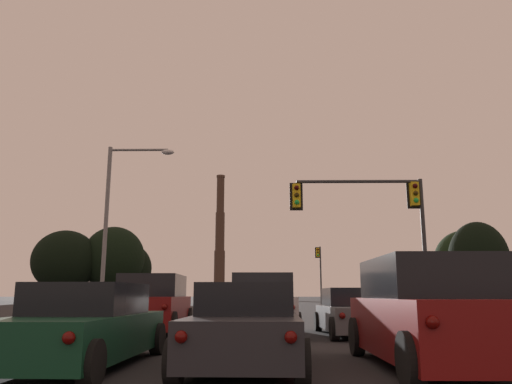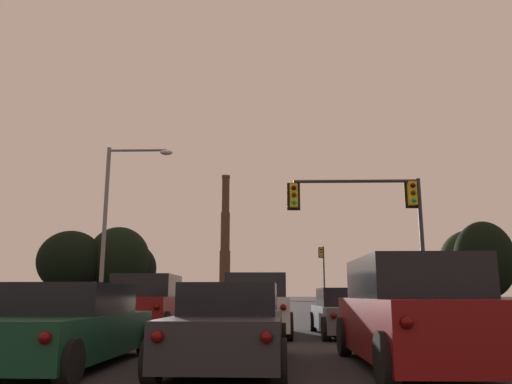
{
  "view_description": "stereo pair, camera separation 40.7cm",
  "coord_description": "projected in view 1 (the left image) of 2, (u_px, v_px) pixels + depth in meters",
  "views": [
    {
      "loc": [
        0.19,
        -0.98,
        1.22
      ],
      "look_at": [
        -0.25,
        29.75,
        7.56
      ],
      "focal_mm": 35.0,
      "sensor_mm": 36.0,
      "label": 1
    },
    {
      "loc": [
        0.59,
        -0.97,
        1.22
      ],
      "look_at": [
        -0.25,
        29.75,
        7.56
      ],
      "focal_mm": 35.0,
      "sensor_mm": 36.0,
      "label": 2
    }
  ],
  "objects": [
    {
      "name": "treeline_far_right",
      "position": [
        479.0,
        260.0,
        86.27
      ],
      "size": [
        10.16,
        9.15,
        13.75
      ],
      "color": "black",
      "rests_on": "ground_plane"
    },
    {
      "name": "suv_left_lane_front",
      "position": [
        153.0,
        305.0,
        16.08
      ],
      "size": [
        2.24,
        4.96,
        1.86
      ],
      "rotation": [
        0.0,
        0.0,
        0.03
      ],
      "color": "maroon",
      "rests_on": "ground_plane"
    },
    {
      "name": "sedan_center_lane_second",
      "position": [
        247.0,
        327.0,
        8.84
      ],
      "size": [
        2.1,
        4.75,
        1.43
      ],
      "rotation": [
        0.0,
        0.0,
        -0.03
      ],
      "color": "#232328",
      "rests_on": "ground_plane"
    },
    {
      "name": "treeline_right_mid",
      "position": [
        65.0,
        261.0,
        88.87
      ],
      "size": [
        11.65,
        10.48,
        12.56
      ],
      "color": "black",
      "rests_on": "ground_plane"
    },
    {
      "name": "traffic_light_overhead_right",
      "position": [
        378.0,
        211.0,
        21.81
      ],
      "size": [
        5.97,
        0.5,
        6.24
      ],
      "color": "#2D2D30",
      "rests_on": "ground_plane"
    },
    {
      "name": "suv_right_lane_second",
      "position": [
        431.0,
        314.0,
        8.49
      ],
      "size": [
        2.11,
        4.91,
        1.86
      ],
      "rotation": [
        0.0,
        0.0,
        -0.0
      ],
      "color": "maroon",
      "rests_on": "ground_plane"
    },
    {
      "name": "street_lamp",
      "position": [
        117.0,
        211.0,
        24.42
      ],
      "size": [
        3.32,
        0.36,
        8.5
      ],
      "color": "slate",
      "rests_on": "ground_plane"
    },
    {
      "name": "treeline_left_mid",
      "position": [
        466.0,
        262.0,
        96.52
      ],
      "size": [
        11.96,
        10.76,
        13.57
      ],
      "color": "black",
      "rests_on": "ground_plane"
    },
    {
      "name": "traffic_light_far_right",
      "position": [
        319.0,
        267.0,
        57.73
      ],
      "size": [
        0.78,
        0.5,
        6.72
      ],
      "color": "#2D2D30",
      "rests_on": "ground_plane"
    },
    {
      "name": "sedan_left_lane_second",
      "position": [
        84.0,
        327.0,
        8.73
      ],
      "size": [
        2.1,
        4.75,
        1.43
      ],
      "rotation": [
        0.0,
        0.0,
        -0.03
      ],
      "color": "#0F3823",
      "rests_on": "ground_plane"
    },
    {
      "name": "smokestack",
      "position": [
        220.0,
        249.0,
        152.32
      ],
      "size": [
        5.24,
        5.24,
        38.01
      ],
      "color": "#3C2B22",
      "rests_on": "ground_plane"
    },
    {
      "name": "sedan_right_lane_front",
      "position": [
        353.0,
        313.0,
        15.39
      ],
      "size": [
        2.01,
        4.72,
        1.43
      ],
      "rotation": [
        0.0,
        0.0,
        0.01
      ],
      "color": "#4C4F54",
      "rests_on": "ground_plane"
    },
    {
      "name": "treeline_center_left",
      "position": [
        122.0,
        268.0,
        94.65
      ],
      "size": [
        11.28,
        10.15,
        11.28
      ],
      "color": "black",
      "rests_on": "ground_plane"
    },
    {
      "name": "treeline_far_left",
      "position": [
        113.0,
        259.0,
        91.62
      ],
      "size": [
        11.35,
        10.21,
        13.59
      ],
      "color": "black",
      "rests_on": "ground_plane"
    },
    {
      "name": "suv_center_lane_front",
      "position": [
        263.0,
        305.0,
        15.58
      ],
      "size": [
        2.11,
        4.91,
        1.86
      ],
      "rotation": [
        0.0,
        0.0,
        -0.0
      ],
      "color": "silver",
      "rests_on": "ground_plane"
    }
  ]
}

